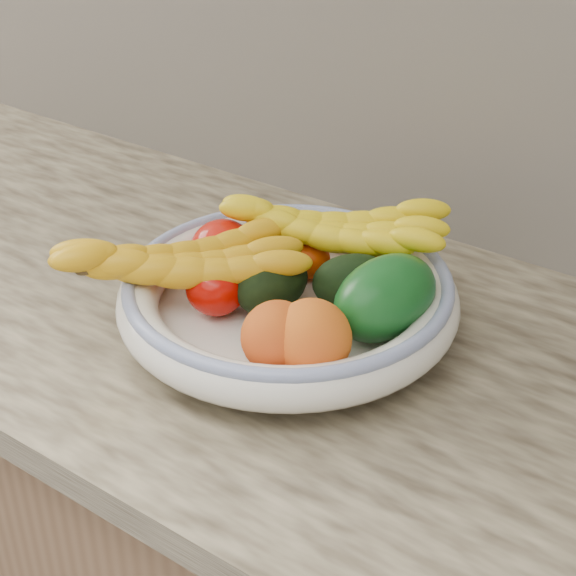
# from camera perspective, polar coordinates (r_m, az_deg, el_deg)

# --- Properties ---
(kitchen_counter) EXTENTS (2.44, 0.66, 1.40)m
(kitchen_counter) POSITION_cam_1_polar(r_m,az_deg,el_deg) (1.34, 0.66, -17.93)
(kitchen_counter) COLOR brown
(kitchen_counter) RESTS_ON ground
(fruit_bowl) EXTENTS (0.39, 0.39, 0.08)m
(fruit_bowl) POSITION_cam_1_polar(r_m,az_deg,el_deg) (1.01, -0.00, -0.56)
(fruit_bowl) COLOR silver
(fruit_bowl) RESTS_ON kitchen_counter
(clementine_back_left) EXTENTS (0.07, 0.07, 0.05)m
(clementine_back_left) POSITION_cam_1_polar(r_m,az_deg,el_deg) (1.07, 1.38, 1.89)
(clementine_back_left) COLOR #E64804
(clementine_back_left) RESTS_ON fruit_bowl
(clementine_back_right) EXTENTS (0.06, 0.06, 0.05)m
(clementine_back_right) POSITION_cam_1_polar(r_m,az_deg,el_deg) (1.08, 5.08, 1.95)
(clementine_back_right) COLOR orange
(clementine_back_right) RESTS_ON fruit_bowl
(tomato_left) EXTENTS (0.10, 0.10, 0.07)m
(tomato_left) POSITION_cam_1_polar(r_m,az_deg,el_deg) (1.08, -4.21, 2.52)
(tomato_left) COLOR red
(tomato_left) RESTS_ON fruit_bowl
(tomato_near_left) EXTENTS (0.07, 0.07, 0.06)m
(tomato_near_left) POSITION_cam_1_polar(r_m,az_deg,el_deg) (1.00, -4.68, -0.01)
(tomato_near_left) COLOR #B40901
(tomato_near_left) RESTS_ON fruit_bowl
(avocado_center) EXTENTS (0.08, 0.10, 0.07)m
(avocado_center) POSITION_cam_1_polar(r_m,az_deg,el_deg) (1.00, -1.05, 0.34)
(avocado_center) COLOR black
(avocado_center) RESTS_ON fruit_bowl
(avocado_right) EXTENTS (0.12, 0.11, 0.07)m
(avocado_right) POSITION_cam_1_polar(r_m,az_deg,el_deg) (1.01, 4.30, 0.35)
(avocado_right) COLOR black
(avocado_right) RESTS_ON fruit_bowl
(green_mango) EXTENTS (0.14, 0.16, 0.12)m
(green_mango) POSITION_cam_1_polar(r_m,az_deg,el_deg) (0.96, 6.30, -0.64)
(green_mango) COLOR #0D4A17
(green_mango) RESTS_ON fruit_bowl
(peach_front) EXTENTS (0.09, 0.09, 0.08)m
(peach_front) POSITION_cam_1_polar(r_m,az_deg,el_deg) (0.91, -0.67, -3.19)
(peach_front) COLOR orange
(peach_front) RESTS_ON fruit_bowl
(peach_right) EXTENTS (0.11, 0.11, 0.08)m
(peach_right) POSITION_cam_1_polar(r_m,az_deg,el_deg) (0.90, 1.51, -3.30)
(peach_right) COLOR orange
(peach_right) RESTS_ON fruit_bowl
(banana_bunch_back) EXTENTS (0.31, 0.21, 0.08)m
(banana_bunch_back) POSITION_cam_1_polar(r_m,az_deg,el_deg) (1.06, 2.82, 3.48)
(banana_bunch_back) COLOR yellow
(banana_bunch_back) RESTS_ON fruit_bowl
(banana_bunch_front) EXTENTS (0.28, 0.31, 0.08)m
(banana_bunch_front) POSITION_cam_1_polar(r_m,az_deg,el_deg) (1.00, -6.90, 1.27)
(banana_bunch_front) COLOR gold
(banana_bunch_front) RESTS_ON fruit_bowl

